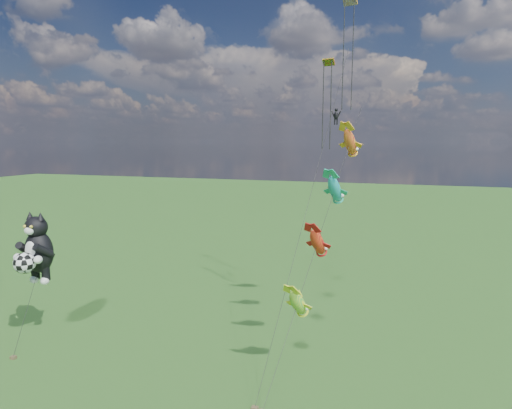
% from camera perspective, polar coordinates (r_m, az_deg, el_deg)
% --- Properties ---
extents(ground, '(300.00, 300.00, 0.00)m').
position_cam_1_polar(ground, '(32.37, -29.75, -21.91)').
color(ground, '#164511').
extents(cat_kite_rig, '(2.58, 4.09, 10.47)m').
position_cam_1_polar(cat_kite_rig, '(36.96, -27.31, -5.28)').
color(cat_kite_rig, brown).
rests_on(cat_kite_rig, ground).
extents(fish_windsock_rig, '(4.04, 15.53, 18.67)m').
position_cam_1_polar(fish_windsock_rig, '(31.25, 9.35, -1.45)').
color(fish_windsock_rig, brown).
rests_on(fish_windsock_rig, ground).
extents(parafoil_rig, '(3.73, 17.40, 27.80)m').
position_cam_1_polar(parafoil_rig, '(37.21, 10.60, 14.65)').
color(parafoil_rig, brown).
rests_on(parafoil_rig, ground).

